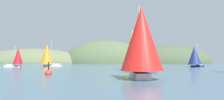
% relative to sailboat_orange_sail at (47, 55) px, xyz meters
% --- Properties ---
extents(ground_plane, '(360.00, 360.00, 0.00)m').
position_rel_sailboat_orange_sail_xyz_m(ground_plane, '(25.00, -54.59, -4.88)').
color(ground_plane, '#426075').
extents(headland_left, '(86.77, 44.00, 25.58)m').
position_rel_sailboat_orange_sail_xyz_m(headland_left, '(-30.00, 80.41, -4.88)').
color(headland_left, '#5B6647').
rests_on(headland_left, ground_plane).
extents(headland_center, '(74.56, 44.00, 40.22)m').
position_rel_sailboat_orange_sail_xyz_m(headland_center, '(30.00, 80.41, -4.88)').
color(headland_center, '#4C5B3D').
rests_on(headland_center, ground_plane).
extents(headland_right, '(79.30, 44.00, 32.22)m').
position_rel_sailboat_orange_sail_xyz_m(headland_right, '(85.00, 80.41, -4.88)').
color(headland_right, '#425138').
rests_on(headland_right, ground_plane).
extents(sailboat_orange_sail, '(8.90, 5.45, 10.89)m').
position_rel_sailboat_orange_sail_xyz_m(sailboat_orange_sail, '(0.00, 0.00, 0.00)').
color(sailboat_orange_sail, '#B7B2A8').
rests_on(sailboat_orange_sail, ground_plane).
extents(sailboat_navy_sail, '(8.56, 7.28, 8.68)m').
position_rel_sailboat_orange_sail_xyz_m(sailboat_navy_sail, '(57.10, -12.03, -0.73)').
color(sailboat_navy_sail, '#191E4C').
rests_on(sailboat_navy_sail, ground_plane).
extents(sailboat_red_spinnaker, '(5.53, 8.56, 9.77)m').
position_rel_sailboat_orange_sail_xyz_m(sailboat_red_spinnaker, '(25.25, -55.54, 0.02)').
color(sailboat_red_spinnaker, white).
rests_on(sailboat_red_spinnaker, ground_plane).
extents(sailboat_yellow_sail, '(6.78, 9.70, 10.94)m').
position_rel_sailboat_orange_sail_xyz_m(sailboat_yellow_sail, '(28.47, -35.54, 0.07)').
color(sailboat_yellow_sail, '#191E4C').
rests_on(sailboat_yellow_sail, ground_plane).
extents(sailboat_scarlet_sail, '(9.07, 10.23, 10.49)m').
position_rel_sailboat_orange_sail_xyz_m(sailboat_scarlet_sail, '(31.92, -16.29, -0.13)').
color(sailboat_scarlet_sail, navy).
rests_on(sailboat_scarlet_sail, ground_plane).
extents(sailboat_crimson_sail, '(6.37, 3.54, 8.08)m').
position_rel_sailboat_orange_sail_xyz_m(sailboat_crimson_sail, '(-9.14, -6.67, -1.12)').
color(sailboat_crimson_sail, '#B7B2A8').
rests_on(sailboat_crimson_sail, ground_plane).
extents(channel_buoy, '(1.10, 1.10, 2.64)m').
position_rel_sailboat_orange_sail_xyz_m(channel_buoy, '(11.91, -46.98, -4.51)').
color(channel_buoy, red).
rests_on(channel_buoy, ground_plane).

